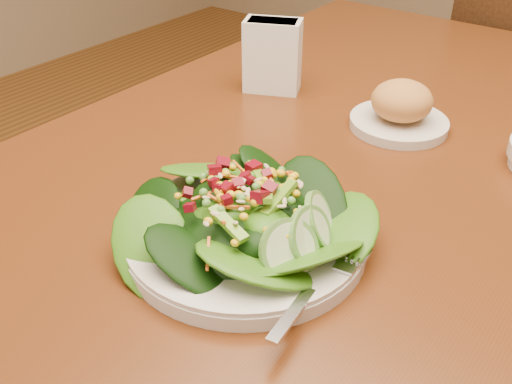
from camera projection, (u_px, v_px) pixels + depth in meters
dining_table at (358, 206)px, 0.90m from camera, size 0.90×1.40×0.75m
salad_plate at (252, 225)px, 0.64m from camera, size 0.28×0.28×0.08m
bread_plate at (401, 109)px, 0.88m from camera, size 0.15×0.15×0.08m
napkin_holder at (272, 54)px, 0.99m from camera, size 0.11×0.09×0.13m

